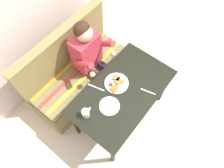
{
  "coord_description": "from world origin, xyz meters",
  "views": [
    {
      "loc": [
        -0.89,
        -0.55,
        2.78
      ],
      "look_at": [
        0.0,
        0.15,
        0.72
      ],
      "focal_mm": 33.5,
      "sensor_mm": 36.0,
      "label": 1
    }
  ],
  "objects_px": {
    "table": "(122,94)",
    "plate_breakfast": "(116,83)",
    "knife": "(96,87)",
    "coffee_mug": "(86,113)",
    "fork": "(148,92)",
    "plate_eggs": "(109,106)",
    "person": "(91,55)",
    "couch": "(77,73)"
  },
  "relations": [
    {
      "from": "couch",
      "to": "knife",
      "type": "xyz_separation_m",
      "value": [
        -0.15,
        -0.51,
        0.4
      ]
    },
    {
      "from": "plate_eggs",
      "to": "coffee_mug",
      "type": "relative_size",
      "value": 1.86
    },
    {
      "from": "plate_eggs",
      "to": "knife",
      "type": "height_order",
      "value": "plate_eggs"
    },
    {
      "from": "table",
      "to": "knife",
      "type": "xyz_separation_m",
      "value": [
        -0.15,
        0.25,
        0.08
      ]
    },
    {
      "from": "coffee_mug",
      "to": "fork",
      "type": "xyz_separation_m",
      "value": [
        0.62,
        -0.35,
        -0.05
      ]
    },
    {
      "from": "couch",
      "to": "plate_eggs",
      "type": "height_order",
      "value": "couch"
    },
    {
      "from": "couch",
      "to": "plate_breakfast",
      "type": "height_order",
      "value": "couch"
    },
    {
      "from": "table",
      "to": "knife",
      "type": "bearing_deg",
      "value": 120.2
    },
    {
      "from": "coffee_mug",
      "to": "fork",
      "type": "relative_size",
      "value": 0.69
    },
    {
      "from": "fork",
      "to": "person",
      "type": "bearing_deg",
      "value": 77.55
    },
    {
      "from": "person",
      "to": "plate_breakfast",
      "type": "bearing_deg",
      "value": -103.17
    },
    {
      "from": "knife",
      "to": "plate_breakfast",
      "type": "bearing_deg",
      "value": -53.49
    },
    {
      "from": "couch",
      "to": "person",
      "type": "distance_m",
      "value": 0.47
    },
    {
      "from": "plate_eggs",
      "to": "plate_breakfast",
      "type": "bearing_deg",
      "value": 22.29
    },
    {
      "from": "couch",
      "to": "plate_breakfast",
      "type": "distance_m",
      "value": 0.77
    },
    {
      "from": "table",
      "to": "plate_breakfast",
      "type": "xyz_separation_m",
      "value": [
        0.03,
        0.11,
        0.1
      ]
    },
    {
      "from": "person",
      "to": "plate_eggs",
      "type": "height_order",
      "value": "person"
    },
    {
      "from": "knife",
      "to": "table",
      "type": "bearing_deg",
      "value": -74.31
    },
    {
      "from": "plate_breakfast",
      "to": "coffee_mug",
      "type": "distance_m",
      "value": 0.49
    },
    {
      "from": "plate_eggs",
      "to": "table",
      "type": "bearing_deg",
      "value": -0.55
    },
    {
      "from": "plate_eggs",
      "to": "coffee_mug",
      "type": "bearing_deg",
      "value": 150.4
    },
    {
      "from": "couch",
      "to": "plate_eggs",
      "type": "relative_size",
      "value": 6.56
    },
    {
      "from": "couch",
      "to": "plate_breakfast",
      "type": "relative_size",
      "value": 5.34
    },
    {
      "from": "plate_breakfast",
      "to": "fork",
      "type": "bearing_deg",
      "value": -67.81
    },
    {
      "from": "fork",
      "to": "knife",
      "type": "height_order",
      "value": "same"
    },
    {
      "from": "plate_breakfast",
      "to": "knife",
      "type": "height_order",
      "value": "plate_breakfast"
    },
    {
      "from": "couch",
      "to": "coffee_mug",
      "type": "bearing_deg",
      "value": -125.51
    },
    {
      "from": "couch",
      "to": "plate_breakfast",
      "type": "xyz_separation_m",
      "value": [
        0.03,
        -0.65,
        0.41
      ]
    },
    {
      "from": "plate_eggs",
      "to": "fork",
      "type": "distance_m",
      "value": 0.46
    },
    {
      "from": "plate_breakfast",
      "to": "plate_eggs",
      "type": "height_order",
      "value": "plate_breakfast"
    },
    {
      "from": "plate_breakfast",
      "to": "coffee_mug",
      "type": "relative_size",
      "value": 2.29
    },
    {
      "from": "coffee_mug",
      "to": "fork",
      "type": "bearing_deg",
      "value": -29.48
    },
    {
      "from": "couch",
      "to": "knife",
      "type": "distance_m",
      "value": 0.67
    },
    {
      "from": "person",
      "to": "coffee_mug",
      "type": "distance_m",
      "value": 0.76
    },
    {
      "from": "person",
      "to": "plate_eggs",
      "type": "relative_size",
      "value": 5.52
    },
    {
      "from": "couch",
      "to": "person",
      "type": "height_order",
      "value": "person"
    },
    {
      "from": "table",
      "to": "person",
      "type": "xyz_separation_m",
      "value": [
        0.14,
        0.59,
        0.09
      ]
    },
    {
      "from": "table",
      "to": "coffee_mug",
      "type": "height_order",
      "value": "coffee_mug"
    },
    {
      "from": "plate_breakfast",
      "to": "plate_eggs",
      "type": "distance_m",
      "value": 0.28
    },
    {
      "from": "table",
      "to": "couch",
      "type": "relative_size",
      "value": 0.83
    },
    {
      "from": "knife",
      "to": "coffee_mug",
      "type": "bearing_deg",
      "value": -171.98
    },
    {
      "from": "person",
      "to": "table",
      "type": "bearing_deg",
      "value": -103.61
    }
  ]
}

